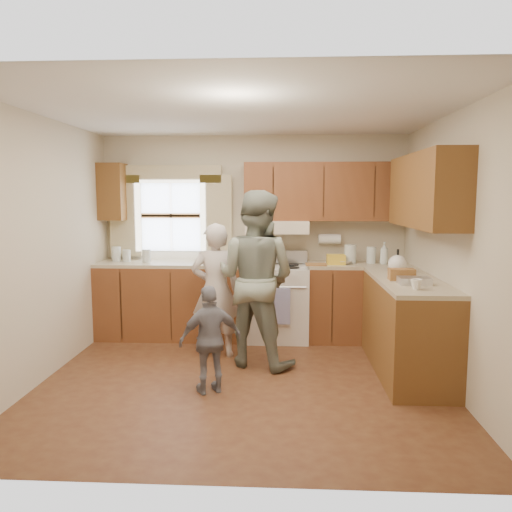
# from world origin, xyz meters

# --- Properties ---
(room) EXTENTS (3.80, 3.80, 3.80)m
(room) POSITION_xyz_m (0.00, 0.00, 1.25)
(room) COLOR #4C2517
(room) RESTS_ON ground
(kitchen_fixtures) EXTENTS (3.80, 2.25, 2.15)m
(kitchen_fixtures) POSITION_xyz_m (0.61, 1.08, 0.84)
(kitchen_fixtures) COLOR #47210F
(kitchen_fixtures) RESTS_ON ground
(stove) EXTENTS (0.76, 0.67, 1.07)m
(stove) POSITION_xyz_m (0.30, 1.44, 0.47)
(stove) COLOR silver
(stove) RESTS_ON ground
(woman_left) EXTENTS (0.55, 0.38, 1.46)m
(woman_left) POSITION_xyz_m (-0.36, 0.73, 0.73)
(woman_left) COLOR beige
(woman_left) RESTS_ON ground
(woman_right) EXTENTS (1.08, 0.98, 1.81)m
(woman_right) POSITION_xyz_m (0.09, 0.49, 0.90)
(woman_right) COLOR #29412C
(woman_right) RESTS_ON ground
(child) EXTENTS (0.62, 0.45, 0.97)m
(child) POSITION_xyz_m (-0.27, -0.30, 0.49)
(child) COLOR gray
(child) RESTS_ON ground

